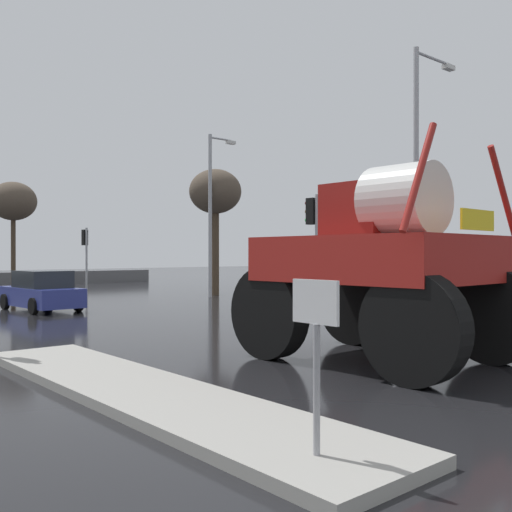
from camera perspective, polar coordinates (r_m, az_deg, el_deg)
name	(u,v)px	position (r m, az deg, el deg)	size (l,w,h in m)	color
ground_plane	(97,314)	(21.61, -15.32, -5.51)	(120.00, 120.00, 0.00)	black
median_island	(143,392)	(9.11, -11.05, -12.95)	(1.78, 9.28, 0.15)	#9E9B93
lane_arrow_sign	(316,334)	(5.85, 5.89, -7.65)	(0.07, 0.60, 1.74)	#99999E
oversize_sprayer	(380,264)	(11.84, 12.09, -0.78)	(4.08, 5.37, 4.30)	black
sedan_ahead	(41,292)	(23.58, -20.31, -3.30)	(2.04, 4.18, 1.52)	navy
traffic_signal_near_right	(313,229)	(18.51, 5.63, 2.64)	(0.24, 0.54, 4.03)	#A8AAAF
traffic_signal_far_left	(85,246)	(32.48, -16.42, 0.98)	(0.24, 0.55, 3.56)	#A8AAAF
streetlight_near_right	(419,169)	(20.06, 15.71, 8.26)	(2.29, 0.24, 8.92)	#A8AAAF
streetlight_far_right	(212,207)	(29.06, -4.35, 4.78)	(1.64, 0.24, 8.10)	#A8AAAF
bare_tree_right	(215,194)	(30.53, -4.02, 6.12)	(2.73, 2.73, 6.58)	#473828
bare_tree_far_center	(13,202)	(35.79, -22.73, 4.90)	(2.57, 2.57, 6.24)	#473828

